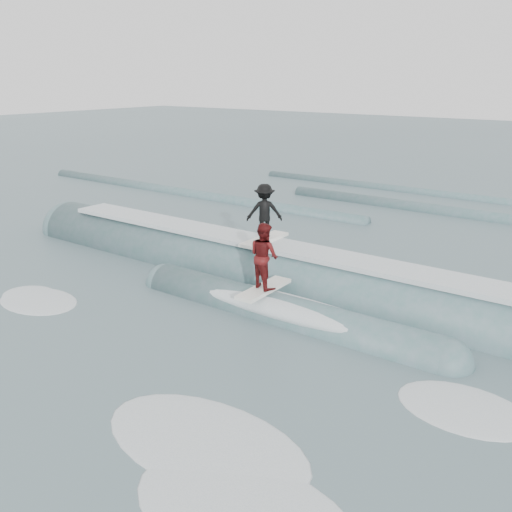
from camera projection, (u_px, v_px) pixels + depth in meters
The scene contains 6 objects.
ground at pixel (146, 344), 14.01m from camera, with size 160.00×160.00×0.00m, color #425961.
breaking_wave at pixel (276, 285), 17.87m from camera, with size 23.28×3.98×2.40m.
surfer_black at pixel (264, 214), 17.86m from camera, with size 1.28×2.00×1.84m.
surfer_red at pixel (264, 259), 15.48m from camera, with size 1.06×2.01×1.93m.
whitewater at pixel (152, 405), 11.43m from camera, with size 14.53×8.62×0.10m.
far_swells at pixel (373, 205), 28.84m from camera, with size 37.87×8.65×0.80m.
Camera 1 is at (9.69, -8.62, 6.33)m, focal length 40.00 mm.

